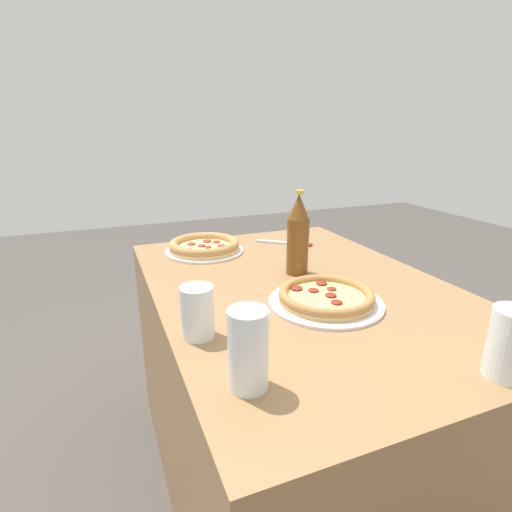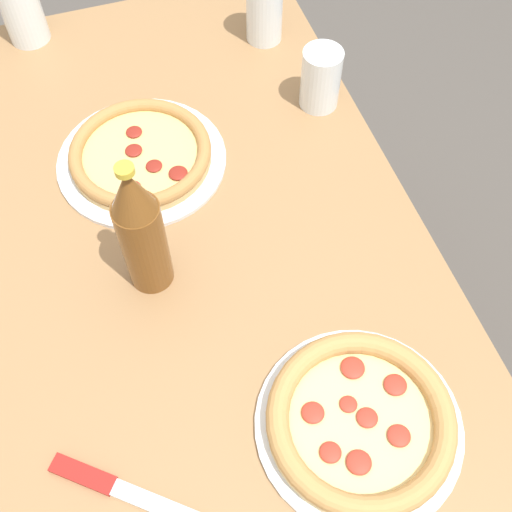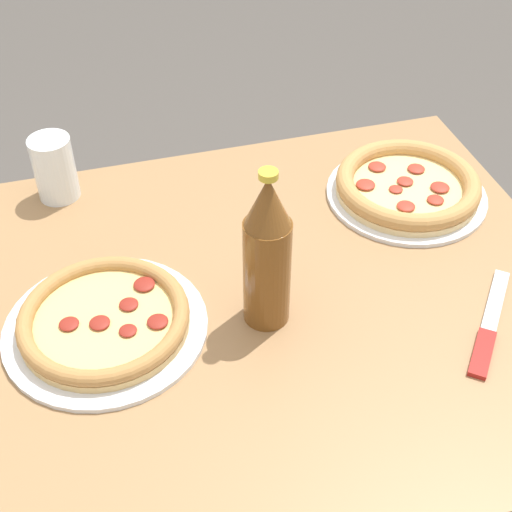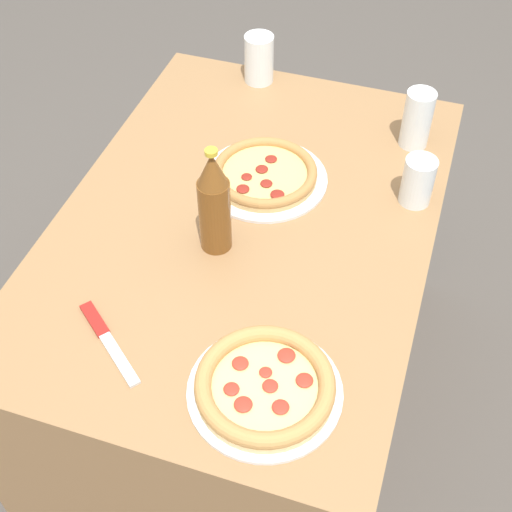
# 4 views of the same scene
# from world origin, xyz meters

# --- Properties ---
(table) EXTENTS (1.18, 0.82, 0.72)m
(table) POSITION_xyz_m (0.00, 0.00, 0.36)
(table) COLOR #997047
(table) RESTS_ON ground_plane
(pizza_veggie) EXTENTS (0.30, 0.30, 0.04)m
(pizza_veggie) POSITION_xyz_m (0.14, 0.00, 0.73)
(pizza_veggie) COLOR silver
(pizza_veggie) RESTS_ON table
(pizza_pepperoni) EXTENTS (0.28, 0.28, 0.05)m
(pizza_pepperoni) POSITION_xyz_m (-0.41, -0.18, 0.74)
(pizza_pepperoni) COLOR silver
(pizza_pepperoni) RESTS_ON table
(glass_iced_tea) EXTENTS (0.07, 0.07, 0.12)m
(glass_iced_tea) POSITION_xyz_m (0.18, -0.35, 0.77)
(glass_iced_tea) COLOR white
(glass_iced_tea) RESTS_ON table
(beer_bottle) EXTENTS (0.07, 0.07, 0.26)m
(beer_bottle) POSITION_xyz_m (-0.09, 0.04, 0.84)
(beer_bottle) COLOR brown
(beer_bottle) RESTS_ON table
(knife) EXTENTS (0.16, 0.19, 0.01)m
(knife) POSITION_xyz_m (-0.40, 0.15, 0.72)
(knife) COLOR maroon
(knife) RESTS_ON table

